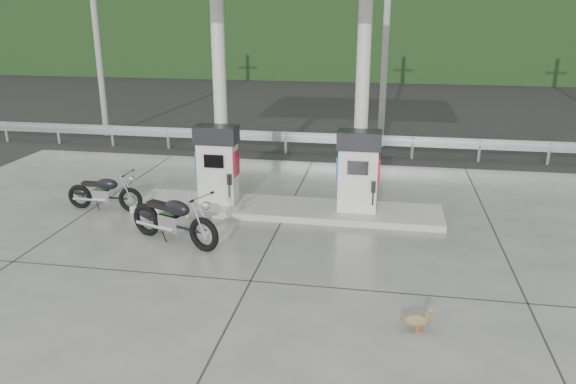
% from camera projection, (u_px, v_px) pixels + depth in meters
% --- Properties ---
extents(ground, '(160.00, 160.00, 0.00)m').
position_uv_depth(ground, '(263.00, 258.00, 10.53)').
color(ground, black).
rests_on(ground, ground).
extents(forecourt_apron, '(18.00, 14.00, 0.02)m').
position_uv_depth(forecourt_apron, '(263.00, 257.00, 10.53)').
color(forecourt_apron, '#61615C').
rests_on(forecourt_apron, ground).
extents(pump_island, '(7.00, 1.40, 0.15)m').
position_uv_depth(pump_island, '(286.00, 209.00, 12.85)').
color(pump_island, '#9E9C93').
rests_on(pump_island, forecourt_apron).
extents(gas_pump_left, '(0.95, 0.55, 1.80)m').
position_uv_depth(gas_pump_left, '(217.00, 165.00, 12.81)').
color(gas_pump_left, silver).
rests_on(gas_pump_left, pump_island).
extents(gas_pump_right, '(0.95, 0.55, 1.80)m').
position_uv_depth(gas_pump_right, '(358.00, 171.00, 12.28)').
color(gas_pump_right, silver).
rests_on(gas_pump_right, pump_island).
extents(canopy_column_left, '(0.30, 0.30, 5.00)m').
position_uv_depth(canopy_column_left, '(220.00, 92.00, 12.68)').
color(canopy_column_left, silver).
rests_on(canopy_column_left, pump_island).
extents(canopy_column_right, '(0.30, 0.30, 5.00)m').
position_uv_depth(canopy_column_right, '(362.00, 95.00, 12.16)').
color(canopy_column_right, silver).
rests_on(canopy_column_right, pump_island).
extents(guardrail, '(26.00, 0.16, 1.42)m').
position_uv_depth(guardrail, '(317.00, 133.00, 17.81)').
color(guardrail, '#ACAEB5').
rests_on(guardrail, ground).
extents(road, '(60.00, 7.00, 0.01)m').
position_uv_depth(road, '(328.00, 132.00, 21.30)').
color(road, black).
rests_on(road, ground).
extents(utility_pole_a, '(0.22, 0.22, 8.00)m').
position_uv_depth(utility_pole_a, '(95.00, 23.00, 19.50)').
color(utility_pole_a, gray).
rests_on(utility_pole_a, ground).
extents(utility_pole_b, '(0.22, 0.22, 8.00)m').
position_uv_depth(utility_pole_b, '(387.00, 24.00, 17.86)').
color(utility_pole_b, gray).
rests_on(utility_pole_b, ground).
extents(tree_band, '(80.00, 6.00, 6.00)m').
position_uv_depth(tree_band, '(358.00, 32.00, 37.70)').
color(tree_band, black).
rests_on(tree_band, ground).
extents(forested_hills, '(100.00, 40.00, 140.00)m').
position_uv_depth(forested_hills, '(371.00, 49.00, 66.72)').
color(forested_hills, black).
rests_on(forested_hills, ground).
extents(motorcycle_left, '(1.73, 0.57, 0.81)m').
position_uv_depth(motorcycle_left, '(104.00, 193.00, 12.90)').
color(motorcycle_left, black).
rests_on(motorcycle_left, forecourt_apron).
extents(motorcycle_right, '(2.15, 1.36, 0.97)m').
position_uv_depth(motorcycle_right, '(174.00, 220.00, 11.04)').
color(motorcycle_right, black).
rests_on(motorcycle_right, forecourt_apron).
extents(duck, '(0.48, 0.18, 0.34)m').
position_uv_depth(duck, '(417.00, 321.00, 8.05)').
color(duck, brown).
rests_on(duck, forecourt_apron).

